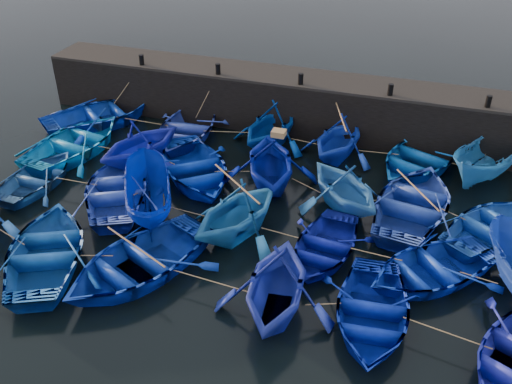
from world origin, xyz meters
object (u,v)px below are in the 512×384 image
(boat_0, at_px, (100,114))
(boat_8, at_px, (195,168))
(boat_13, at_px, (38,177))
(wooden_crate, at_px, (279,133))

(boat_0, distance_m, boat_8, 7.30)
(boat_8, height_order, boat_13, boat_8)
(wooden_crate, bearing_deg, boat_13, -162.60)
(boat_8, bearing_deg, boat_0, 113.32)
(boat_0, relative_size, boat_8, 1.04)
(boat_0, height_order, wooden_crate, wooden_crate)
(boat_13, xyz_separation_m, wooden_crate, (9.31, 2.92, 2.05))
(boat_0, relative_size, boat_13, 1.34)
(boat_8, distance_m, wooden_crate, 3.97)
(boat_8, distance_m, boat_13, 6.36)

